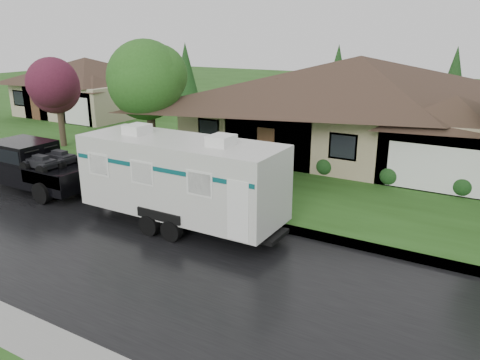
% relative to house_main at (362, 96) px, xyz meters
% --- Properties ---
extents(ground, '(140.00, 140.00, 0.00)m').
position_rel_house_main_xyz_m(ground, '(-2.29, -13.84, -3.59)').
color(ground, '#244B17').
rests_on(ground, ground).
extents(road, '(140.00, 8.00, 0.01)m').
position_rel_house_main_xyz_m(road, '(-2.29, -15.84, -3.59)').
color(road, black).
rests_on(road, ground).
extents(curb, '(140.00, 0.50, 0.15)m').
position_rel_house_main_xyz_m(curb, '(-2.29, -11.59, -3.52)').
color(curb, gray).
rests_on(curb, ground).
extents(lawn, '(140.00, 26.00, 0.15)m').
position_rel_house_main_xyz_m(lawn, '(-2.29, 1.16, -3.52)').
color(lawn, '#244B17').
rests_on(lawn, ground).
extents(house_main, '(19.44, 10.80, 6.90)m').
position_rel_house_main_xyz_m(house_main, '(0.00, 0.00, 0.00)').
color(house_main, tan).
rests_on(house_main, lawn).
extents(house_far, '(10.80, 8.64, 5.80)m').
position_rel_house_main_xyz_m(house_far, '(-24.07, 2.02, -0.62)').
color(house_far, tan).
rests_on(house_far, lawn).
extents(tree_left_green, '(3.99, 3.99, 6.60)m').
position_rel_house_main_xyz_m(tree_left_green, '(-8.84, -7.64, 1.14)').
color(tree_left_green, '#382B1E').
rests_on(tree_left_green, lawn).
extents(tree_red, '(3.16, 3.16, 5.22)m').
position_rel_house_main_xyz_m(tree_red, '(-16.72, -6.96, 0.18)').
color(tree_red, '#382B1E').
rests_on(tree_red, lawn).
extents(shrub_row, '(13.60, 1.00, 1.00)m').
position_rel_house_main_xyz_m(shrub_row, '(-0.29, -4.54, -2.94)').
color(shrub_row, '#143814').
rests_on(shrub_row, lawn).
extents(pickup_truck, '(6.64, 2.52, 2.21)m').
position_rel_house_main_xyz_m(pickup_truck, '(-11.58, -13.12, -2.41)').
color(pickup_truck, black).
rests_on(pickup_truck, ground).
extents(travel_trailer, '(8.19, 2.88, 3.67)m').
position_rel_house_main_xyz_m(travel_trailer, '(-2.76, -13.12, -1.64)').
color(travel_trailer, silver).
rests_on(travel_trailer, ground).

